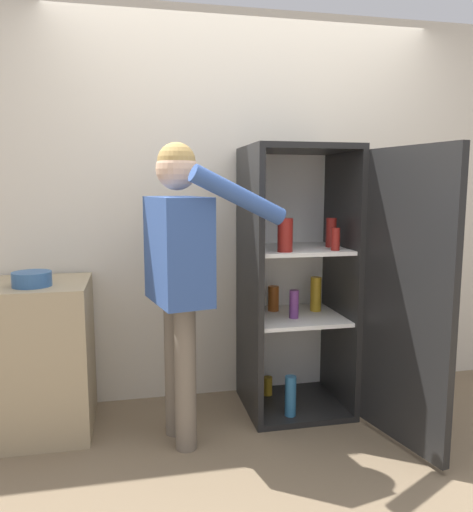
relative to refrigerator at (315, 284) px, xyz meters
name	(u,v)px	position (x,y,z in m)	size (l,w,h in m)	color
ground_plane	(287,461)	(-0.34, -0.54, -0.83)	(12.00, 12.00, 0.00)	#7A664C
wall_back	(245,208)	(-0.34, 0.44, 0.45)	(7.00, 0.06, 2.55)	beige
refrigerator	(315,284)	(0.00, 0.00, 0.00)	(0.82, 1.23, 1.66)	black
person	(180,258)	(-0.85, -0.20, 0.21)	(0.73, 0.60, 1.65)	#726656
counter	(38,357)	(-1.65, 0.10, -0.39)	(0.59, 0.59, 0.88)	tan
bowl	(32,279)	(-1.64, 0.00, 0.09)	(0.21, 0.21, 0.08)	#335B8E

